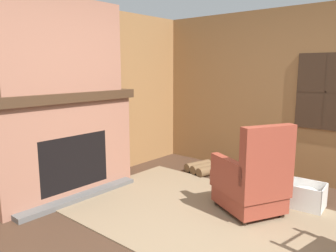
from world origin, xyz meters
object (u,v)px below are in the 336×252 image
(armchair, at_px, (252,182))
(decorative_plate_on_mantel, at_px, (49,82))
(laundry_basket, at_px, (305,195))
(oil_lamp_vase, at_px, (13,85))
(firewood_stack, at_px, (204,168))
(storage_case, at_px, (87,85))

(armchair, xyz_separation_m, decorative_plate_on_mantel, (-2.10, -1.10, 1.05))
(laundry_basket, bearing_deg, armchair, -125.86)
(oil_lamp_vase, bearing_deg, firewood_stack, 69.50)
(armchair, distance_m, laundry_basket, 0.71)
(armchair, xyz_separation_m, oil_lamp_vase, (-2.08, -1.54, 1.03))
(armchair, xyz_separation_m, laundry_basket, (0.40, 0.55, -0.22))
(armchair, relative_size, storage_case, 4.22)
(armchair, bearing_deg, oil_lamp_vase, 63.99)
(storage_case, bearing_deg, firewood_stack, 57.81)
(oil_lamp_vase, bearing_deg, armchair, 36.39)
(storage_case, bearing_deg, armchair, 15.25)
(storage_case, height_order, decorative_plate_on_mantel, decorative_plate_on_mantel)
(oil_lamp_vase, height_order, storage_case, oil_lamp_vase)
(laundry_basket, height_order, storage_case, storage_case)
(decorative_plate_on_mantel, bearing_deg, firewood_stack, 64.93)
(oil_lamp_vase, relative_size, storage_case, 1.25)
(armchair, distance_m, firewood_stack, 1.49)
(armchair, bearing_deg, firewood_stack, -7.80)
(firewood_stack, distance_m, decorative_plate_on_mantel, 2.53)
(decorative_plate_on_mantel, bearing_deg, armchair, 27.62)
(firewood_stack, bearing_deg, oil_lamp_vase, -110.50)
(armchair, height_order, oil_lamp_vase, oil_lamp_vase)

